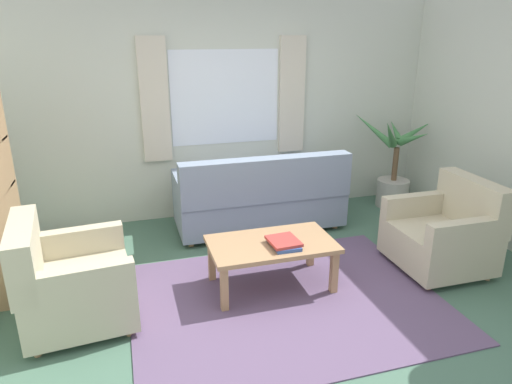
# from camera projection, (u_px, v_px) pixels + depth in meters

# --- Properties ---
(ground_plane) EXTENTS (6.24, 6.24, 0.00)m
(ground_plane) POSITION_uv_depth(u_px,v_px,m) (287.00, 301.00, 3.94)
(ground_plane) COLOR #476B56
(wall_back) EXTENTS (5.32, 0.12, 2.60)m
(wall_back) POSITION_uv_depth(u_px,v_px,m) (225.00, 109.00, 5.56)
(wall_back) COLOR beige
(wall_back) RESTS_ON ground_plane
(window_with_curtains) EXTENTS (1.98, 0.07, 1.40)m
(window_with_curtains) POSITION_uv_depth(u_px,v_px,m) (226.00, 98.00, 5.43)
(window_with_curtains) COLOR white
(area_rug) EXTENTS (2.60, 2.02, 0.01)m
(area_rug) POSITION_uv_depth(u_px,v_px,m) (287.00, 301.00, 3.94)
(area_rug) COLOR #604C6B
(area_rug) RESTS_ON ground_plane
(couch) EXTENTS (1.90, 0.82, 0.92)m
(couch) POSITION_uv_depth(u_px,v_px,m) (260.00, 199.00, 5.28)
(couch) COLOR gray
(couch) RESTS_ON ground_plane
(armchair_left) EXTENTS (0.90, 0.91, 0.88)m
(armchair_left) POSITION_uv_depth(u_px,v_px,m) (69.00, 282.00, 3.55)
(armchair_left) COLOR #BCB293
(armchair_left) RESTS_ON ground_plane
(armchair_right) EXTENTS (0.83, 0.85, 0.88)m
(armchair_right) POSITION_uv_depth(u_px,v_px,m) (445.00, 234.00, 4.41)
(armchair_right) COLOR #BCB293
(armchair_right) RESTS_ON ground_plane
(coffee_table) EXTENTS (1.10, 0.64, 0.44)m
(coffee_table) POSITION_uv_depth(u_px,v_px,m) (271.00, 248.00, 4.05)
(coffee_table) COLOR #A87F56
(coffee_table) RESTS_ON ground_plane
(book_stack_on_table) EXTENTS (0.27, 0.31, 0.06)m
(book_stack_on_table) POSITION_uv_depth(u_px,v_px,m) (284.00, 243.00, 3.95)
(book_stack_on_table) COLOR #335199
(book_stack_on_table) RESTS_ON coffee_table
(potted_plant) EXTENTS (1.03, 0.91, 1.26)m
(potted_plant) POSITION_uv_depth(u_px,v_px,m) (394.00, 174.00, 5.98)
(potted_plant) COLOR #B7B2A8
(potted_plant) RESTS_ON ground_plane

